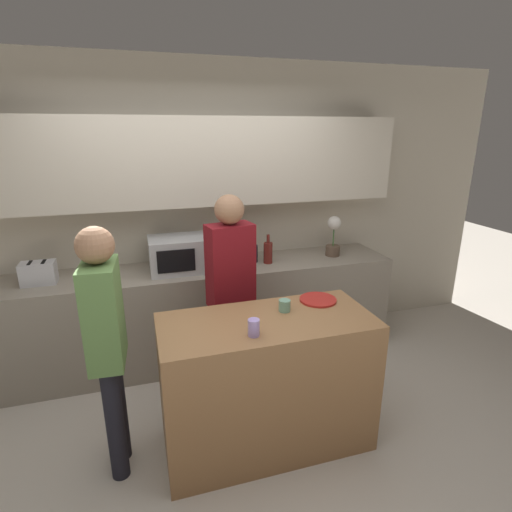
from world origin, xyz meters
name	(u,v)px	position (x,y,z in m)	size (l,w,h in m)	color
ground_plane	(240,465)	(0.00, 0.00, 0.00)	(14.00, 14.00, 0.00)	beige
back_wall	(193,193)	(0.00, 1.66, 1.54)	(6.40, 0.40, 2.70)	beige
back_counter	(202,313)	(0.00, 1.39, 0.45)	(3.60, 0.62, 0.90)	gray
kitchen_island	(267,382)	(0.23, 0.17, 0.47)	(1.38, 0.63, 0.93)	#996B42
microwave	(180,254)	(-0.18, 1.37, 1.05)	(0.52, 0.39, 0.30)	#B7BABC
toaster	(39,273)	(-1.30, 1.38, 0.99)	(0.26, 0.16, 0.18)	silver
potted_plant	(334,236)	(1.31, 1.38, 1.10)	(0.14, 0.14, 0.40)	brown
bottle_0	(238,254)	(0.34, 1.34, 1.01)	(0.09, 0.09, 0.29)	black
bottle_1	(246,252)	(0.45, 1.44, 1.00)	(0.07, 0.07, 0.26)	maroon
bottle_2	(254,253)	(0.51, 1.41, 0.99)	(0.07, 0.07, 0.23)	black
bottle_3	(268,252)	(0.63, 1.34, 1.01)	(0.08, 0.08, 0.27)	maroon
plate_on_island	(318,300)	(0.67, 0.35, 0.94)	(0.26, 0.26, 0.01)	red
cup_0	(285,306)	(0.38, 0.26, 0.97)	(0.08, 0.08, 0.08)	#73A98F
cup_1	(254,327)	(0.09, 0.00, 0.99)	(0.07, 0.07, 0.10)	#AD98E7
person_left	(231,283)	(0.13, 0.75, 0.98)	(0.37, 0.25, 1.65)	black
person_center	(106,335)	(-0.74, 0.23, 0.95)	(0.21, 0.35, 1.60)	black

